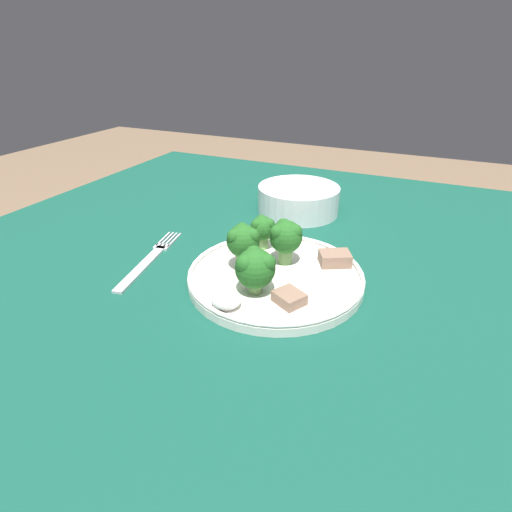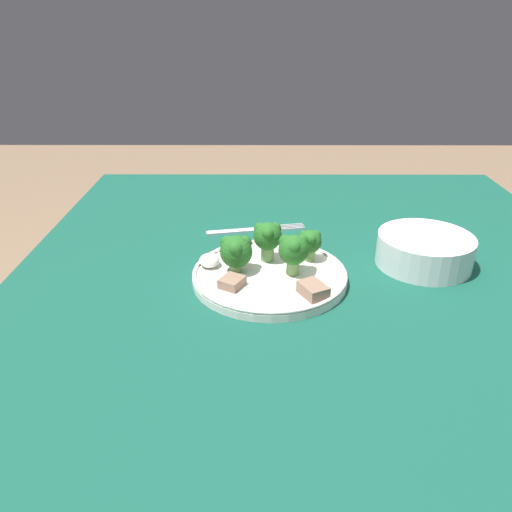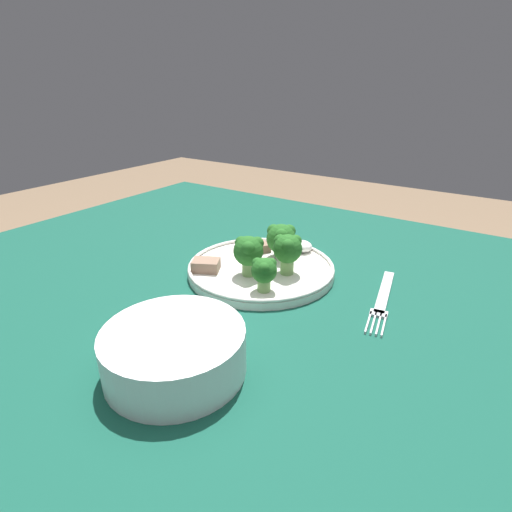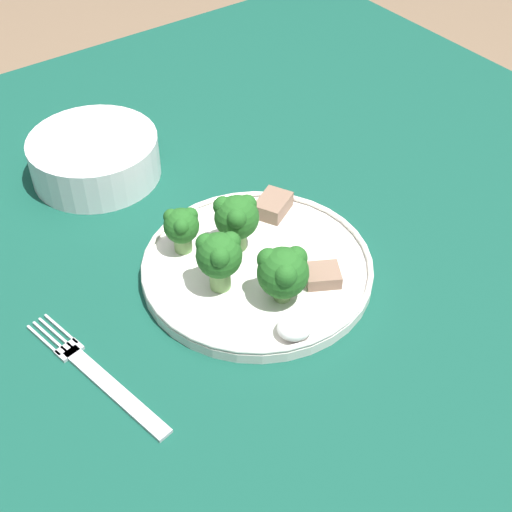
% 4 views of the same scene
% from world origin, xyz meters
% --- Properties ---
extents(table, '(1.15, 1.00, 0.75)m').
position_xyz_m(table, '(0.00, 0.00, 0.65)').
color(table, '#114738').
rests_on(table, ground_plane).
extents(dinner_plate, '(0.24, 0.24, 0.02)m').
position_xyz_m(dinner_plate, '(0.00, -0.08, 0.76)').
color(dinner_plate, white).
rests_on(dinner_plate, table).
extents(fork, '(0.06, 0.19, 0.00)m').
position_xyz_m(fork, '(-0.20, -0.10, 0.76)').
color(fork, silver).
rests_on(fork, table).
extents(cream_bowl, '(0.16, 0.16, 0.05)m').
position_xyz_m(cream_bowl, '(-0.06, 0.18, 0.78)').
color(cream_bowl, white).
rests_on(cream_bowl, table).
extents(broccoli_floret_near_rim_left, '(0.05, 0.05, 0.06)m').
position_xyz_m(broccoli_floret_near_rim_left, '(-0.01, -0.13, 0.80)').
color(broccoli_floret_near_rim_left, '#709E56').
rests_on(broccoli_floret_near_rim_left, dinner_plate).
extents(broccoli_floret_center_left, '(0.05, 0.05, 0.07)m').
position_xyz_m(broccoli_floret_center_left, '(-0.00, -0.04, 0.81)').
color(broccoli_floret_center_left, '#709E56').
rests_on(broccoli_floret_center_left, dinner_plate).
extents(broccoli_floret_back_left, '(0.05, 0.05, 0.07)m').
position_xyz_m(broccoli_floret_back_left, '(-0.05, -0.08, 0.81)').
color(broccoli_floret_back_left, '#709E56').
rests_on(broccoli_floret_back_left, dinner_plate).
extents(broccoli_floret_front_left, '(0.04, 0.04, 0.05)m').
position_xyz_m(broccoli_floret_front_left, '(-0.05, -0.01, 0.80)').
color(broccoli_floret_front_left, '#709E56').
rests_on(broccoli_floret_front_left, dinner_plate).
extents(meat_slice_front_slice, '(0.05, 0.05, 0.02)m').
position_xyz_m(meat_slice_front_slice, '(0.07, -0.02, 0.78)').
color(meat_slice_front_slice, '#846651').
rests_on(meat_slice_front_slice, dinner_plate).
extents(meat_slice_middle_slice, '(0.05, 0.04, 0.01)m').
position_xyz_m(meat_slice_middle_slice, '(0.04, -0.13, 0.77)').
color(meat_slice_middle_slice, '#846651').
rests_on(meat_slice_middle_slice, dinner_plate).
extents(sauce_dollop, '(0.04, 0.03, 0.02)m').
position_xyz_m(sauce_dollop, '(-0.03, -0.17, 0.78)').
color(sauce_dollop, white).
rests_on(sauce_dollop, dinner_plate).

